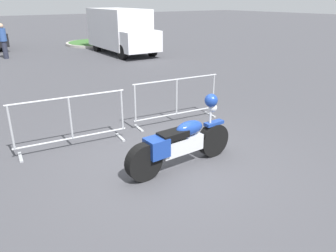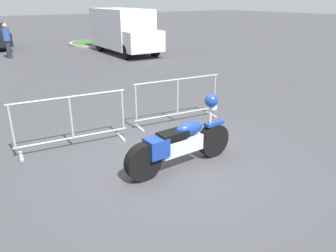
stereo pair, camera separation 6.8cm
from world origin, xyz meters
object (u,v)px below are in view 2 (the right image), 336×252
(motorcycle, at_px, (181,142))
(delivery_van, at_px, (124,30))
(crowd_barrier_far, at_px, (178,100))
(pedestrian, at_px, (7,40))
(crowd_barrier_near, at_px, (71,121))

(motorcycle, bearing_deg, delivery_van, 65.97)
(delivery_van, bearing_deg, crowd_barrier_far, -19.11)
(motorcycle, height_order, delivery_van, delivery_van)
(delivery_van, bearing_deg, pedestrian, -106.16)
(delivery_van, relative_size, pedestrian, 2.99)
(motorcycle, relative_size, pedestrian, 1.29)
(crowd_barrier_near, distance_m, crowd_barrier_far, 2.59)
(crowd_barrier_near, bearing_deg, motorcycle, -55.60)
(motorcycle, relative_size, crowd_barrier_far, 0.98)
(crowd_barrier_near, bearing_deg, delivery_van, 57.90)
(crowd_barrier_near, relative_size, crowd_barrier_far, 1.00)
(crowd_barrier_far, bearing_deg, pedestrian, 97.73)
(crowd_barrier_near, relative_size, delivery_van, 0.44)
(crowd_barrier_near, bearing_deg, crowd_barrier_far, 0.00)
(crowd_barrier_near, height_order, pedestrian, pedestrian)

